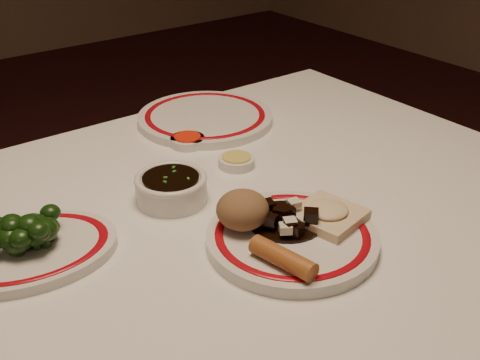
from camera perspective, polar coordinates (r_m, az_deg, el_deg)
name	(u,v)px	position (r m, az deg, el deg)	size (l,w,h in m)	color
dining_table	(219,276)	(0.94, -2.01, -9.05)	(1.20, 0.90, 0.75)	white
main_plate	(292,238)	(0.84, 4.95, -5.52)	(0.27, 0.27, 0.02)	silver
rice_mound	(243,210)	(0.83, 0.25, -2.84)	(0.07, 0.07, 0.05)	brown
spring_roll	(283,258)	(0.77, 4.09, -7.38)	(0.03, 0.03, 0.09)	#AC622A
fried_wonton	(328,214)	(0.87, 8.34, -3.20)	(0.11, 0.11, 0.03)	beige
stirfry_heap	(285,218)	(0.85, 4.26, -3.57)	(0.11, 0.11, 0.03)	black
broccoli_plate	(26,251)	(0.86, -19.65, -6.36)	(0.28, 0.26, 0.02)	silver
broccoli_pile	(25,232)	(0.85, -19.72, -4.64)	(0.13, 0.10, 0.05)	#23471C
soy_bowl	(171,189)	(0.94, -6.53, -0.86)	(0.11, 0.11, 0.04)	silver
sweet_sour_dish	(188,141)	(1.12, -4.99, 3.71)	(0.06, 0.06, 0.02)	silver
mustard_dish	(236,161)	(1.04, -0.34, 1.79)	(0.06, 0.06, 0.02)	silver
far_plate	(205,118)	(1.22, -3.32, 5.94)	(0.35, 0.35, 0.02)	silver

